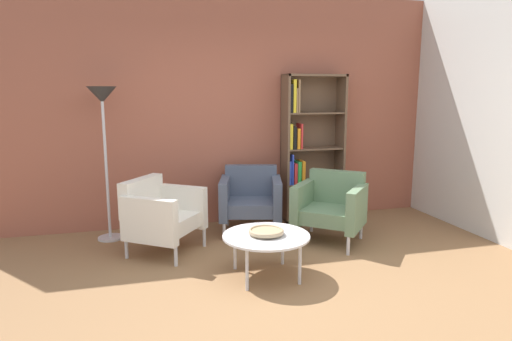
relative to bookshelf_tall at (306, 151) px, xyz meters
name	(u,v)px	position (x,y,z in m)	size (l,w,h in m)	color
ground_plane	(281,305)	(-1.07, -2.25, -0.91)	(8.32, 8.32, 0.00)	olive
brick_back_panel	(222,110)	(-1.07, 0.21, 0.54)	(6.40, 0.12, 2.90)	#9E5642
bookshelf_tall	(306,151)	(0.00, 0.00, 0.00)	(0.80, 0.30, 1.90)	brown
coffee_table_low	(266,238)	(-1.03, -1.67, -0.54)	(0.80, 0.80, 0.40)	silver
decorative_bowl	(266,231)	(-1.03, -1.67, -0.48)	(0.32, 0.32, 0.05)	tan
armchair_by_bookshelf	(251,198)	(-0.83, -0.33, -0.50)	(0.86, 0.81, 0.78)	#4C566B
armchair_spare_guest	(160,214)	(-1.92, -0.76, -0.50)	(0.93, 0.95, 0.78)	white
armchair_corner_red	(331,205)	(-0.04, -0.91, -0.50)	(0.95, 0.94, 0.78)	slate
floor_lamp_torchiere	(103,113)	(-2.48, -0.19, 0.54)	(0.32, 0.32, 1.74)	silver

